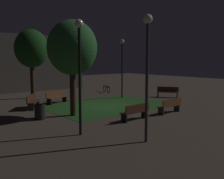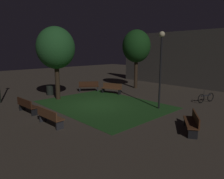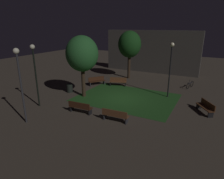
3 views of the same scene
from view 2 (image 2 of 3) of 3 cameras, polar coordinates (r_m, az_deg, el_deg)
The scene contains 13 objects.
ground_plane at distance 14.30m, azimuth -4.14°, elevation -4.27°, with size 60.00×60.00×0.00m, color #473D33.
grass_lawn at distance 14.36m, azimuth -2.38°, elevation -4.15°, with size 8.52×6.38×0.01m, color #23511E.
bench_lawn_edge at distance 13.36m, azimuth -22.49°, elevation -4.03°, with size 1.83×0.59×0.88m.
bench_path_side at distance 10.79m, azimuth -16.91°, elevation -7.11°, with size 1.82×0.58×0.88m.
bench_by_lamp at distance 17.90m, azimuth -0.11°, elevation 0.42°, with size 1.86×1.04×0.88m.
bench_corner at distance 19.01m, azimuth -6.44°, elevation 0.96°, with size 1.45×1.74×0.88m.
bench_back_row at distance 10.26m, azimuth 21.31°, elevation -8.33°, with size 1.40×1.76×0.88m.
tree_left_canopy at distance 20.38m, azimuth 6.75°, elevation 11.68°, with size 2.70×2.70×5.64m.
tree_lawn_side at distance 16.02m, azimuth -15.27°, elevation 10.90°, with size 2.80×2.80×5.42m.
lamp_post_path_center at distance 13.24m, azimuth 13.36°, elevation 8.55°, with size 0.36×0.36×4.83m.
trash_bin at distance 18.14m, azimuth -16.76°, elevation -0.15°, with size 0.57×0.57×0.81m, color black.
bicycle at distance 16.35m, azimuth 24.49°, elevation -2.07°, with size 0.49×1.63×0.93m.
building_wall_backdrop at distance 23.39m, azimuth 16.22°, elevation 8.16°, with size 12.76×0.80×5.60m, color #4C4742.
Camera 2 is at (10.73, -8.69, 3.72)m, focal length 33.12 mm.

